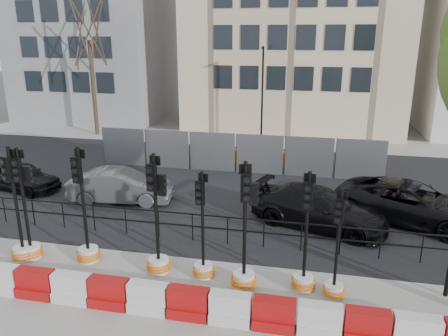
% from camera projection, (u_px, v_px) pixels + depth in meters
% --- Properties ---
extents(ground, '(120.00, 120.00, 0.00)m').
position_uv_depth(ground, '(182.00, 258.00, 13.64)').
color(ground, '#51514C').
rests_on(ground, ground).
extents(sidewalk_near, '(40.00, 6.00, 0.02)m').
position_uv_depth(sidewalk_near, '(146.00, 316.00, 10.83)').
color(sidewalk_near, gray).
rests_on(sidewalk_near, ground).
extents(road, '(40.00, 14.00, 0.03)m').
position_uv_depth(road, '(228.00, 185.00, 20.17)').
color(road, black).
rests_on(road, ground).
extents(sidewalk_far, '(40.00, 4.00, 0.02)m').
position_uv_depth(sidewalk_far, '(255.00, 140.00, 28.58)').
color(sidewalk_far, gray).
rests_on(sidewalk_far, ground).
extents(building_grey, '(11.00, 9.06, 14.00)m').
position_uv_depth(building_grey, '(95.00, 30.00, 34.91)').
color(building_grey, gray).
rests_on(building_grey, ground).
extents(building_cream, '(15.00, 10.06, 18.00)m').
position_uv_depth(building_cream, '(298.00, 0.00, 31.11)').
color(building_cream, beige).
rests_on(building_cream, ground).
extents(kerb_railing, '(18.00, 0.04, 1.00)m').
position_uv_depth(kerb_railing, '(192.00, 222.00, 14.55)').
color(kerb_railing, black).
rests_on(kerb_railing, ground).
extents(heras_fencing, '(14.33, 1.72, 2.00)m').
position_uv_depth(heras_fencing, '(250.00, 156.00, 22.54)').
color(heras_fencing, gray).
rests_on(heras_fencing, ground).
extents(lamp_post_far, '(0.12, 0.56, 6.00)m').
position_uv_depth(lamp_post_far, '(262.00, 93.00, 26.57)').
color(lamp_post_far, black).
rests_on(lamp_post_far, ground).
extents(tree_bare_far, '(2.00, 2.00, 9.00)m').
position_uv_depth(tree_bare_far, '(89.00, 34.00, 28.36)').
color(tree_bare_far, '#473828').
rests_on(tree_bare_far, ground).
extents(barrier_row, '(15.70, 0.50, 0.80)m').
position_uv_depth(barrier_row, '(148.00, 299.00, 10.91)').
color(barrier_row, red).
rests_on(barrier_row, ground).
extents(traffic_signal_a, '(0.72, 0.72, 3.63)m').
position_uv_depth(traffic_signal_a, '(21.00, 238.00, 13.33)').
color(traffic_signal_a, white).
rests_on(traffic_signal_a, ground).
extents(traffic_signal_b, '(0.70, 0.70, 3.58)m').
position_uv_depth(traffic_signal_b, '(29.00, 233.00, 13.38)').
color(traffic_signal_b, white).
rests_on(traffic_signal_b, ground).
extents(traffic_signal_c, '(0.72, 0.72, 3.64)m').
position_uv_depth(traffic_signal_c, '(87.00, 239.00, 13.22)').
color(traffic_signal_c, white).
rests_on(traffic_signal_c, ground).
extents(traffic_signal_d, '(0.71, 0.71, 3.62)m').
position_uv_depth(traffic_signal_d, '(158.00, 246.00, 12.57)').
color(traffic_signal_d, white).
rests_on(traffic_signal_d, ground).
extents(traffic_signal_e, '(0.63, 0.63, 3.19)m').
position_uv_depth(traffic_signal_e, '(203.00, 256.00, 12.39)').
color(traffic_signal_e, white).
rests_on(traffic_signal_e, ground).
extents(traffic_signal_f, '(0.71, 0.71, 3.63)m').
position_uv_depth(traffic_signal_f, '(245.00, 259.00, 11.80)').
color(traffic_signal_f, white).
rests_on(traffic_signal_f, ground).
extents(traffic_signal_g, '(0.67, 0.67, 3.40)m').
position_uv_depth(traffic_signal_g, '(304.00, 267.00, 11.76)').
color(traffic_signal_g, white).
rests_on(traffic_signal_g, ground).
extents(traffic_signal_h, '(0.60, 0.60, 3.05)m').
position_uv_depth(traffic_signal_h, '(335.00, 276.00, 11.44)').
color(traffic_signal_h, white).
rests_on(traffic_signal_h, ground).
extents(car_a, '(3.14, 4.44, 1.29)m').
position_uv_depth(car_a, '(20.00, 176.00, 19.39)').
color(car_a, black).
rests_on(car_a, ground).
extents(car_b, '(2.69, 4.62, 1.38)m').
position_uv_depth(car_b, '(121.00, 186.00, 17.99)').
color(car_b, '#494A4E').
rests_on(car_b, ground).
extents(car_c, '(4.96, 6.11, 1.42)m').
position_uv_depth(car_c, '(319.00, 208.00, 15.68)').
color(car_c, black).
rests_on(car_c, ground).
extents(car_d, '(6.34, 7.13, 1.48)m').
position_uv_depth(car_d, '(411.00, 203.00, 16.06)').
color(car_d, black).
rests_on(car_d, ground).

